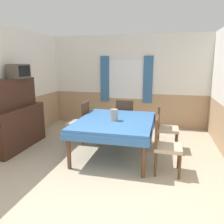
% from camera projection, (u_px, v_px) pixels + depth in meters
% --- Properties ---
extents(ground_plane, '(16.00, 16.00, 0.00)m').
position_uv_depth(ground_plane, '(65.00, 222.00, 2.55)').
color(ground_plane, tan).
extents(wall_back, '(4.89, 0.10, 2.60)m').
position_uv_depth(wall_back, '(128.00, 81.00, 6.34)').
color(wall_back, white).
rests_on(wall_back, ground_plane).
extents(wall_left, '(0.05, 4.67, 2.60)m').
position_uv_depth(wall_left, '(10.00, 87.00, 4.81)').
color(wall_left, white).
rests_on(wall_left, ground_plane).
extents(dining_table, '(1.48, 1.79, 0.73)m').
position_uv_depth(dining_table, '(115.00, 124.00, 4.33)').
color(dining_table, '#386BA8').
rests_on(dining_table, ground_plane).
extents(chair_right_near, '(0.44, 0.44, 0.95)m').
position_uv_depth(chair_right_near, '(164.00, 143.00, 3.63)').
color(chair_right_near, brown).
rests_on(chair_right_near, ground_plane).
extents(chair_left_far, '(0.44, 0.44, 0.95)m').
position_uv_depth(chair_left_far, '(81.00, 120.00, 5.07)').
color(chair_left_far, brown).
rests_on(chair_left_far, ground_plane).
extents(chair_head_window, '(0.44, 0.44, 0.95)m').
position_uv_depth(chair_head_window, '(125.00, 117.00, 5.40)').
color(chair_head_window, brown).
rests_on(chair_head_window, ground_plane).
extents(chair_right_far, '(0.44, 0.44, 0.95)m').
position_uv_depth(chair_right_far, '(164.00, 126.00, 4.63)').
color(chair_right_far, brown).
rests_on(chair_right_far, ground_plane).
extents(sideboard, '(0.46, 1.46, 1.50)m').
position_uv_depth(sideboard, '(16.00, 119.00, 4.69)').
color(sideboard, '#3D2319').
rests_on(sideboard, ground_plane).
extents(tv, '(0.29, 0.45, 0.30)m').
position_uv_depth(tv, '(19.00, 71.00, 4.66)').
color(tv, '#51473D').
rests_on(tv, sideboard).
extents(vase, '(0.15, 0.15, 0.22)m').
position_uv_depth(vase, '(114.00, 115.00, 4.21)').
color(vase, '#A39989').
rests_on(vase, dining_table).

